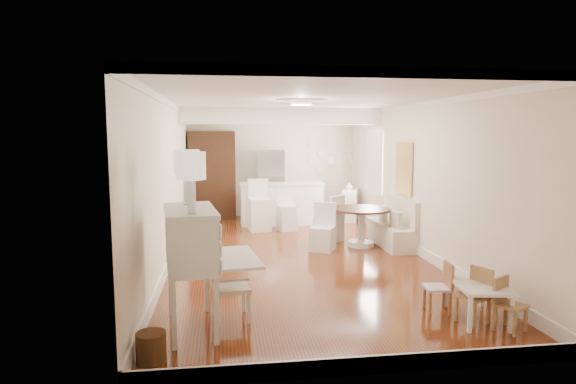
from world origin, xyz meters
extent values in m
plane|color=brown|center=(0.00, 0.00, 0.00)|extent=(9.00, 9.00, 0.00)
cube|color=white|center=(0.00, 0.00, 2.80)|extent=(4.50, 9.00, 0.04)
cube|color=#F4E7CF|center=(0.00, 4.50, 1.40)|extent=(4.50, 0.04, 2.80)
cube|color=#F4E7CF|center=(0.00, -4.50, 1.40)|extent=(4.50, 0.04, 2.80)
cube|color=#F4E7CF|center=(-2.25, 0.00, 1.40)|extent=(0.04, 9.00, 2.80)
cube|color=#F4E7CF|center=(2.25, 0.00, 1.40)|extent=(0.04, 9.00, 2.80)
cube|color=white|center=(0.00, 2.20, 2.62)|extent=(4.50, 0.45, 0.36)
cube|color=tan|center=(2.21, 0.50, 1.55)|extent=(0.04, 0.84, 1.04)
cube|color=white|center=(2.23, 2.40, 1.55)|extent=(0.04, 1.10, 1.40)
cylinder|color=#381E11|center=(-1.20, 4.48, 1.85)|extent=(0.30, 0.03, 0.30)
cylinder|color=white|center=(0.00, -0.50, 2.75)|extent=(0.36, 0.36, 0.08)
cube|color=beige|center=(-1.70, -3.19, 0.70)|extent=(1.23, 1.25, 1.40)
cube|color=silver|center=(-1.25, -2.95, 0.40)|extent=(0.52, 0.52, 0.81)
cylinder|color=#4B2E17|center=(-2.05, -3.95, 0.15)|extent=(0.35, 0.35, 0.30)
cube|color=white|center=(1.69, -3.34, 0.23)|extent=(0.68, 0.99, 0.46)
cube|color=tan|center=(1.58, -3.45, 0.33)|extent=(0.42, 0.42, 0.66)
cube|color=#A9724C|center=(1.31, -3.06, 0.32)|extent=(0.35, 0.35, 0.65)
cube|color=#A07649|center=(1.88, -3.74, 0.31)|extent=(0.40, 0.40, 0.62)
cube|color=silver|center=(1.99, 0.50, 0.49)|extent=(0.52, 1.60, 0.98)
cylinder|color=#462416|center=(1.38, 0.52, 0.38)|extent=(1.43, 1.43, 0.77)
cube|color=white|center=(0.55, 0.29, 0.45)|extent=(0.59, 0.60, 0.91)
cube|color=silver|center=(0.85, 1.09, 0.48)|extent=(0.66, 0.66, 0.97)
cube|color=white|center=(0.10, 3.10, 0.52)|extent=(2.05, 0.65, 1.03)
cube|color=white|center=(-0.50, 2.36, 0.59)|extent=(0.52, 0.52, 1.19)
cube|color=silver|center=(0.12, 2.30, 0.47)|extent=(0.46, 0.46, 0.94)
cube|color=#381E11|center=(-1.60, 4.18, 1.15)|extent=(1.20, 0.60, 2.30)
imported|color=silver|center=(0.30, 4.15, 0.90)|extent=(0.75, 0.65, 1.80)
cube|color=beige|center=(1.92, 3.38, 0.40)|extent=(0.62, 0.91, 0.80)
imported|color=#5B8E53|center=(1.82, -3.13, 0.52)|extent=(0.16, 0.16, 0.11)
imported|color=white|center=(1.89, 3.41, 0.90)|extent=(0.24, 0.24, 0.20)
camera|label=1|loc=(-1.33, -8.58, 2.22)|focal=30.00mm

